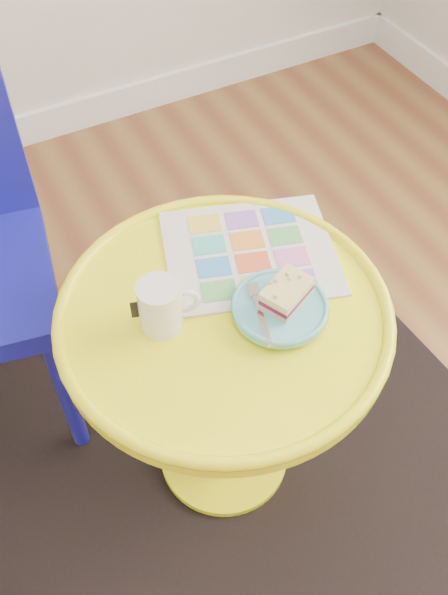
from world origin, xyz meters
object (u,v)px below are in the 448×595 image
side_table (224,362)px  newspaper (250,252)px  mug (161,305)px  plate (280,308)px

side_table → newspaper: newspaper is taller
side_table → mug: size_ratio=5.70×
newspaper → plate: plate is taller
mug → plate: 0.21m
newspaper → mug: (-0.22, -0.08, 0.05)m
mug → plate: mug is taller
plate → newspaper: bearing=80.0°
side_table → newspaper: (0.11, 0.10, 0.17)m
side_table → mug: 0.24m
side_table → mug: (-0.11, 0.03, 0.21)m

